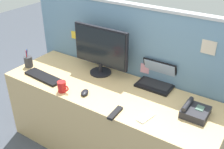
{
  "coord_description": "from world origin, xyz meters",
  "views": [
    {
      "loc": [
        1.12,
        -1.64,
        1.97
      ],
      "look_at": [
        0.0,
        0.05,
        0.84
      ],
      "focal_mm": 43.1,
      "sensor_mm": 36.0,
      "label": 1
    }
  ],
  "objects_px": {
    "desk_phone": "(195,111)",
    "coffee_mug": "(62,87)",
    "laptop": "(157,79)",
    "tv_remote": "(115,113)",
    "computer_mouse_right_hand": "(85,93)",
    "pen_cup": "(28,62)",
    "keyboard_main": "(43,77)",
    "cell_phone_white_slab": "(146,117)",
    "desktop_monitor": "(101,49)"
  },
  "relations": [
    {
      "from": "laptop",
      "to": "coffee_mug",
      "type": "bearing_deg",
      "value": -138.56
    },
    {
      "from": "desktop_monitor",
      "to": "desk_phone",
      "type": "height_order",
      "value": "desktop_monitor"
    },
    {
      "from": "computer_mouse_right_hand",
      "to": "laptop",
      "type": "bearing_deg",
      "value": 25.84
    },
    {
      "from": "cell_phone_white_slab",
      "to": "desktop_monitor",
      "type": "bearing_deg",
      "value": 162.09
    },
    {
      "from": "desktop_monitor",
      "to": "computer_mouse_right_hand",
      "type": "relative_size",
      "value": 5.71
    },
    {
      "from": "computer_mouse_right_hand",
      "to": "coffee_mug",
      "type": "distance_m",
      "value": 0.2
    },
    {
      "from": "desk_phone",
      "to": "coffee_mug",
      "type": "distance_m",
      "value": 1.09
    },
    {
      "from": "pen_cup",
      "to": "coffee_mug",
      "type": "relative_size",
      "value": 1.68
    },
    {
      "from": "desk_phone",
      "to": "coffee_mug",
      "type": "relative_size",
      "value": 1.77
    },
    {
      "from": "pen_cup",
      "to": "coffee_mug",
      "type": "xyz_separation_m",
      "value": [
        0.6,
        -0.16,
        -0.01
      ]
    },
    {
      "from": "desktop_monitor",
      "to": "desk_phone",
      "type": "bearing_deg",
      "value": -9.07
    },
    {
      "from": "computer_mouse_right_hand",
      "to": "cell_phone_white_slab",
      "type": "distance_m",
      "value": 0.58
    },
    {
      "from": "coffee_mug",
      "to": "keyboard_main",
      "type": "bearing_deg",
      "value": 166.58
    },
    {
      "from": "cell_phone_white_slab",
      "to": "coffee_mug",
      "type": "bearing_deg",
      "value": -163.25
    },
    {
      "from": "keyboard_main",
      "to": "cell_phone_white_slab",
      "type": "distance_m",
      "value": 1.07
    },
    {
      "from": "keyboard_main",
      "to": "coffee_mug",
      "type": "height_order",
      "value": "coffee_mug"
    },
    {
      "from": "laptop",
      "to": "coffee_mug",
      "type": "relative_size",
      "value": 2.76
    },
    {
      "from": "computer_mouse_right_hand",
      "to": "keyboard_main",
      "type": "bearing_deg",
      "value": 157.69
    },
    {
      "from": "laptop",
      "to": "pen_cup",
      "type": "xyz_separation_m",
      "value": [
        -1.22,
        -0.39,
        -0.0
      ]
    },
    {
      "from": "pen_cup",
      "to": "desktop_monitor",
      "type": "bearing_deg",
      "value": 23.56
    },
    {
      "from": "laptop",
      "to": "tv_remote",
      "type": "bearing_deg",
      "value": -97.6
    },
    {
      "from": "cell_phone_white_slab",
      "to": "tv_remote",
      "type": "xyz_separation_m",
      "value": [
        -0.22,
        -0.09,
        0.01
      ]
    },
    {
      "from": "laptop",
      "to": "pen_cup",
      "type": "bearing_deg",
      "value": -162.19
    },
    {
      "from": "tv_remote",
      "to": "coffee_mug",
      "type": "xyz_separation_m",
      "value": [
        -0.55,
        0.02,
        0.04
      ]
    },
    {
      "from": "keyboard_main",
      "to": "coffee_mug",
      "type": "xyz_separation_m",
      "value": [
        0.31,
        -0.07,
        0.04
      ]
    },
    {
      "from": "laptop",
      "to": "computer_mouse_right_hand",
      "type": "relative_size",
      "value": 3.1
    },
    {
      "from": "computer_mouse_right_hand",
      "to": "tv_remote",
      "type": "distance_m",
      "value": 0.37
    },
    {
      "from": "keyboard_main",
      "to": "pen_cup",
      "type": "bearing_deg",
      "value": 167.77
    },
    {
      "from": "desktop_monitor",
      "to": "computer_mouse_right_hand",
      "type": "height_order",
      "value": "desktop_monitor"
    },
    {
      "from": "coffee_mug",
      "to": "computer_mouse_right_hand",
      "type": "bearing_deg",
      "value": 20.52
    },
    {
      "from": "pen_cup",
      "to": "cell_phone_white_slab",
      "type": "xyz_separation_m",
      "value": [
        1.36,
        -0.09,
        -0.05
      ]
    },
    {
      "from": "laptop",
      "to": "keyboard_main",
      "type": "relative_size",
      "value": 0.77
    },
    {
      "from": "desk_phone",
      "to": "cell_phone_white_slab",
      "type": "xyz_separation_m",
      "value": [
        -0.29,
        -0.23,
        -0.03
      ]
    },
    {
      "from": "keyboard_main",
      "to": "desk_phone",
      "type": "bearing_deg",
      "value": 13.55
    },
    {
      "from": "desktop_monitor",
      "to": "cell_phone_white_slab",
      "type": "distance_m",
      "value": 0.82
    },
    {
      "from": "desk_phone",
      "to": "computer_mouse_right_hand",
      "type": "bearing_deg",
      "value": -165.03
    },
    {
      "from": "laptop",
      "to": "desktop_monitor",
      "type": "bearing_deg",
      "value": -169.93
    },
    {
      "from": "desk_phone",
      "to": "pen_cup",
      "type": "height_order",
      "value": "pen_cup"
    },
    {
      "from": "desk_phone",
      "to": "computer_mouse_right_hand",
      "type": "relative_size",
      "value": 1.99
    },
    {
      "from": "desktop_monitor",
      "to": "coffee_mug",
      "type": "xyz_separation_m",
      "value": [
        -0.08,
        -0.45,
        -0.2
      ]
    },
    {
      "from": "keyboard_main",
      "to": "cell_phone_white_slab",
      "type": "xyz_separation_m",
      "value": [
        1.07,
        -0.0,
        -0.01
      ]
    },
    {
      "from": "computer_mouse_right_hand",
      "to": "pen_cup",
      "type": "xyz_separation_m",
      "value": [
        -0.78,
        0.09,
        0.04
      ]
    },
    {
      "from": "desk_phone",
      "to": "tv_remote",
      "type": "relative_size",
      "value": 1.17
    },
    {
      "from": "keyboard_main",
      "to": "coffee_mug",
      "type": "relative_size",
      "value": 3.59
    },
    {
      "from": "keyboard_main",
      "to": "cell_phone_white_slab",
      "type": "relative_size",
      "value": 2.69
    },
    {
      "from": "computer_mouse_right_hand",
      "to": "coffee_mug",
      "type": "relative_size",
      "value": 0.89
    },
    {
      "from": "cell_phone_white_slab",
      "to": "computer_mouse_right_hand",
      "type": "bearing_deg",
      "value": -168.46
    },
    {
      "from": "computer_mouse_right_hand",
      "to": "cell_phone_white_slab",
      "type": "bearing_deg",
      "value": -21.82
    },
    {
      "from": "keyboard_main",
      "to": "computer_mouse_right_hand",
      "type": "height_order",
      "value": "computer_mouse_right_hand"
    },
    {
      "from": "desk_phone",
      "to": "coffee_mug",
      "type": "xyz_separation_m",
      "value": [
        -1.05,
        -0.3,
        0.01
      ]
    }
  ]
}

